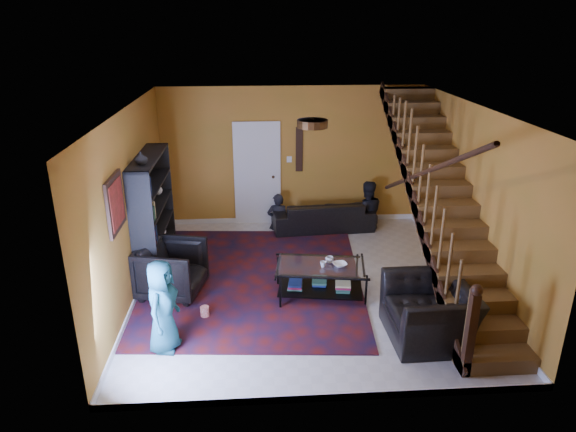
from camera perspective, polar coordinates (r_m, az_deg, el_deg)
name	(u,v)px	position (r m, az deg, el deg)	size (l,w,h in m)	color
floor	(304,283)	(8.36, 1.79, -7.49)	(5.50, 5.50, 0.00)	beige
room	(225,249)	(9.51, -7.01, -3.61)	(5.50, 5.50, 5.50)	#C3742B
staircase	(442,199)	(8.27, 16.72, 1.85)	(0.95, 5.02, 3.18)	brown
bookshelf	(154,218)	(8.62, -14.65, -0.22)	(0.35, 1.80, 2.00)	black
door	(257,175)	(10.46, -3.42, 4.52)	(0.82, 0.05, 2.05)	silver
framed_picture	(115,204)	(7.02, -18.64, 1.31)	(0.04, 0.74, 0.74)	maroon
wall_hanging	(299,149)	(10.37, 1.25, 7.41)	(0.14, 0.03, 0.90)	black
ceiling_fixture	(312,124)	(6.67, 2.73, 10.22)	(0.40, 0.40, 0.10)	#3F2814
rug	(251,279)	(8.48, -4.10, -7.02)	(3.54, 4.04, 0.02)	#4D110D
sofa	(323,215)	(10.38, 3.87, 0.11)	(2.01, 0.79, 0.59)	black
armchair_left	(172,269)	(8.07, -12.77, -5.80)	(0.90, 0.92, 0.84)	black
armchair_right	(429,311)	(7.13, 15.39, -10.19)	(1.18, 1.03, 0.77)	black
person_adult_a	(278,222)	(10.40, -1.12, -0.65)	(0.44, 0.29, 1.20)	black
person_adult_b	(366,214)	(10.59, 8.67, 0.17)	(0.69, 0.54, 1.42)	black
person_child	(162,306)	(6.72, -13.78, -9.72)	(0.61, 0.39, 1.24)	navy
coffee_table	(320,278)	(7.91, 3.63, -6.84)	(1.43, 0.96, 0.51)	black
cup_a	(330,260)	(7.88, 4.64, -4.88)	(0.12, 0.12, 0.10)	#999999
cup_b	(323,264)	(7.75, 3.92, -5.37)	(0.09, 0.09, 0.09)	#999999
bowl	(340,265)	(7.80, 5.78, -5.39)	(0.21, 0.21, 0.05)	#999999
vase	(141,158)	(7.82, -16.03, 6.20)	(0.18, 0.18, 0.19)	#999999
popcorn_bucket	(205,311)	(7.53, -9.23, -10.41)	(0.13, 0.13, 0.14)	red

